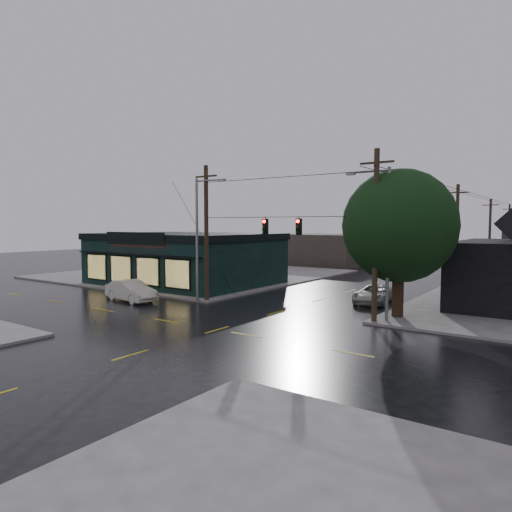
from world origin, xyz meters
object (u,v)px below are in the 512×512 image
Objects in this scene: utility_pole_nw at (207,302)px; utility_pole_ne at (374,324)px; sedan_cream at (131,291)px; corner_tree at (399,226)px; suv_silver at (374,294)px.

utility_pole_nw and utility_pole_ne have the same top height.
utility_pole_nw is at bearing -49.76° from sedan_cream.
corner_tree reaches higher than sedan_cream.
corner_tree is 6.17m from utility_pole_ne.
utility_pole_nw is at bearing -170.71° from corner_tree.
utility_pole_ne is (13.00, 0.00, 0.00)m from utility_pole_nw.
corner_tree is 0.89× the size of utility_pole_nw.
sedan_cream is at bearing -147.52° from utility_pole_nw.
utility_pole_nw is at bearing -154.03° from suv_silver.
corner_tree reaches higher than suv_silver.
sedan_cream is 0.99× the size of suv_silver.
sedan_cream is at bearing -170.17° from utility_pole_ne.
corner_tree is at bearing -61.42° from suv_silver.
suv_silver is (10.40, 6.76, 0.68)m from utility_pole_nw.
utility_pole_ne is at bearing 0.00° from utility_pole_nw.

